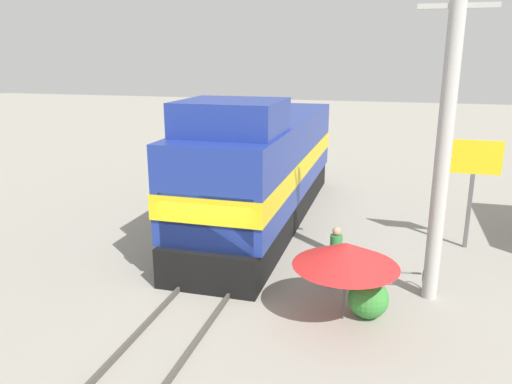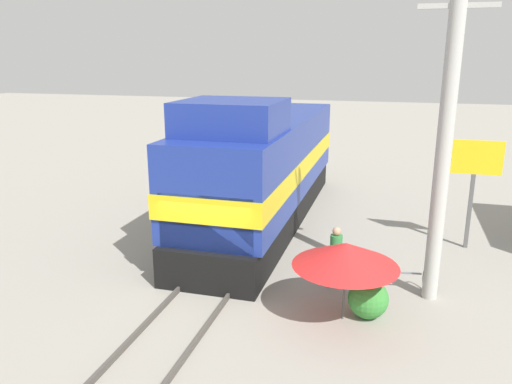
# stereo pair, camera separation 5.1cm
# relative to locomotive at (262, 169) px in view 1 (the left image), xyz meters

# --- Properties ---
(ground_plane) EXTENTS (120.00, 120.00, 0.00)m
(ground_plane) POSITION_rel_locomotive_xyz_m (0.00, -5.40, -2.16)
(ground_plane) COLOR gray
(rail_near) EXTENTS (0.08, 32.92, 0.15)m
(rail_near) POSITION_rel_locomotive_xyz_m (-0.72, -5.40, -2.08)
(rail_near) COLOR #4C4742
(rail_near) RESTS_ON ground_plane
(rail_far) EXTENTS (0.08, 32.92, 0.15)m
(rail_far) POSITION_rel_locomotive_xyz_m (0.72, -5.40, -2.08)
(rail_far) COLOR #4C4742
(rail_far) RESTS_ON ground_plane
(locomotive) EXTENTS (3.19, 13.13, 4.99)m
(locomotive) POSITION_rel_locomotive_xyz_m (0.00, 0.00, 0.00)
(locomotive) COLOR black
(locomotive) RESTS_ON ground_plane
(utility_pole) EXTENTS (1.80, 0.39, 8.36)m
(utility_pole) POSITION_rel_locomotive_xyz_m (5.87, -4.65, 2.09)
(utility_pole) COLOR #B2B2AD
(utility_pole) RESTS_ON ground_plane
(vendor_umbrella) EXTENTS (2.56, 2.56, 1.99)m
(vendor_umbrella) POSITION_rel_locomotive_xyz_m (3.76, -6.43, -0.45)
(vendor_umbrella) COLOR #4C4C4C
(vendor_umbrella) RESTS_ON ground_plane
(billboard_sign) EXTENTS (1.65, 0.12, 3.64)m
(billboard_sign) POSITION_rel_locomotive_xyz_m (7.23, -0.53, 0.57)
(billboard_sign) COLOR #595959
(billboard_sign) RESTS_ON ground_plane
(shrub_cluster) EXTENTS (1.00, 1.00, 1.00)m
(shrub_cluster) POSITION_rel_locomotive_xyz_m (4.34, -6.17, -1.66)
(shrub_cluster) COLOR #388C38
(shrub_cluster) RESTS_ON ground_plane
(person_bystander) EXTENTS (0.34, 0.34, 1.71)m
(person_bystander) POSITION_rel_locomotive_xyz_m (3.33, -4.56, -1.23)
(person_bystander) COLOR #2D3347
(person_bystander) RESTS_ON ground_plane
(bicycle) EXTENTS (1.83, 0.94, 0.70)m
(bicycle) POSITION_rel_locomotive_xyz_m (4.92, -4.54, -1.80)
(bicycle) COLOR black
(bicycle) RESTS_ON ground_plane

